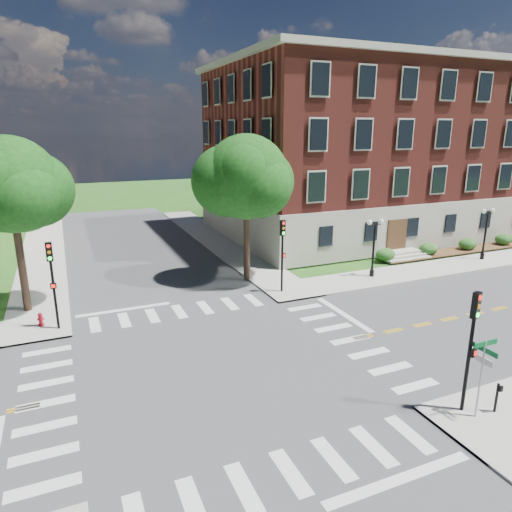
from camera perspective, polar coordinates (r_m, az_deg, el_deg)
name	(u,v)px	position (r m, az deg, el deg)	size (l,w,h in m)	color
ground	(218,368)	(21.54, -4.79, -13.74)	(160.00, 160.00, 0.00)	#235818
road_ew	(218,368)	(21.53, -4.79, -13.73)	(90.00, 12.00, 0.01)	#3D3D3F
road_ns	(218,368)	(21.53, -4.79, -13.73)	(12.00, 90.00, 0.01)	#3D3D3F
sidewalk_ne	(327,252)	(40.77, 8.92, 0.54)	(34.00, 34.00, 0.12)	#9E9B93
crosswalk_east	(350,340)	(24.47, 11.67, -10.25)	(2.20, 10.20, 0.02)	silver
stop_bar_east	(343,314)	(27.55, 10.88, -7.17)	(0.40, 5.50, 0.00)	silver
main_building	(368,151)	(49.80, 13.86, 12.66)	(30.60, 22.40, 16.50)	#A39F90
shrub_row	(467,251)	(44.80, 24.83, 0.55)	(18.00, 2.00, 1.30)	#194A18
tree_c	(10,185)	(28.91, -28.38, 7.80)	(5.38, 5.38, 10.13)	#2F2017
tree_d	(246,177)	(31.36, -1.21, 9.80)	(5.77, 5.77, 10.15)	#2F2017
traffic_signal_se	(472,337)	(18.73, 25.39, -9.11)	(0.37, 0.43, 4.80)	black
traffic_signal_ne	(282,247)	(29.56, 3.33, 1.19)	(0.37, 0.44, 4.80)	black
traffic_signal_nw	(52,275)	(26.14, -24.14, -2.13)	(0.34, 0.37, 4.80)	black
twin_lamp_west	(374,244)	(33.84, 14.51, 1.41)	(1.36, 0.36, 4.23)	black
twin_lamp_east	(486,231)	(41.63, 26.77, 2.83)	(1.36, 0.36, 4.23)	black
street_sign_pole	(483,364)	(18.90, 26.50, -11.98)	(1.10, 1.10, 3.10)	gray
push_button_post	(497,396)	(20.20, 27.92, -15.23)	(0.14, 0.21, 1.20)	black
fire_hydrant	(41,320)	(27.81, -25.32, -7.20)	(0.35, 0.35, 0.75)	maroon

